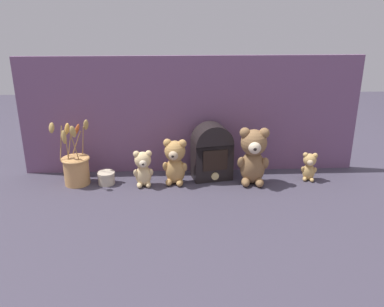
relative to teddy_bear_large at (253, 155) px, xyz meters
The scene contains 9 objects.
ground_plane 0.31m from the teddy_bear_large, behind, with size 4.00×4.00×0.00m, color #3D3847.
backdrop_wall 0.36m from the teddy_bear_large, 147.59° to the left, with size 1.61×0.02×0.56m.
teddy_bear_large is the anchor object (origin of this frame).
teddy_bear_medium 0.35m from the teddy_bear_large, behind, with size 0.12×0.11×0.21m.
teddy_bear_small 0.50m from the teddy_bear_large, behind, with size 0.09×0.09×0.17m.
teddy_bear_tiny 0.28m from the teddy_bear_large, ahead, with size 0.08×0.07×0.14m.
flower_vase 0.81m from the teddy_bear_large, behind, with size 0.17×0.14×0.30m.
vintage_radio 0.20m from the teddy_bear_large, 157.80° to the left, with size 0.20×0.14×0.27m.
decorative_tin_tall 0.68m from the teddy_bear_large, behind, with size 0.08×0.08×0.06m.
Camera 1 is at (-0.07, -1.70, 0.78)m, focal length 38.00 mm.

